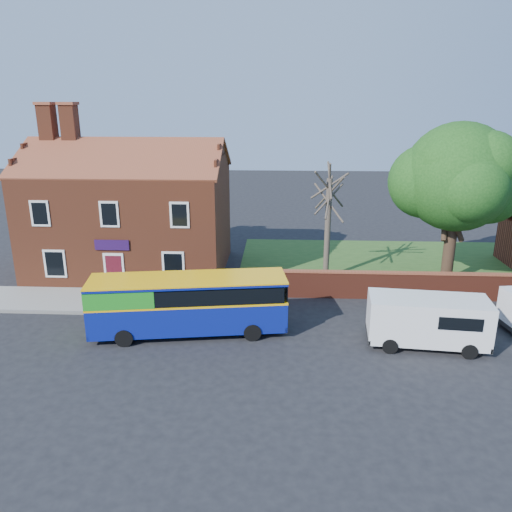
{
  "coord_description": "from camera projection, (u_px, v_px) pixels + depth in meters",
  "views": [
    {
      "loc": [
        2.66,
        -19.58,
        10.79
      ],
      "look_at": [
        1.42,
        5.0,
        3.04
      ],
      "focal_mm": 35.0,
      "sensor_mm": 36.0,
      "label": 1
    }
  ],
  "objects": [
    {
      "name": "grass_strip",
      "position": [
        432.0,
        266.0,
        33.77
      ],
      "size": [
        26.0,
        12.0,
        0.04
      ],
      "primitive_type": "cube",
      "color": "#426B28",
      "rests_on": "ground"
    },
    {
      "name": "shop_building",
      "position": [
        131.0,
        218.0,
        32.28
      ],
      "size": [
        12.3,
        8.13,
        10.5
      ],
      "color": "brown",
      "rests_on": "ground"
    },
    {
      "name": "large_tree",
      "position": [
        458.0,
        180.0,
        28.84
      ],
      "size": [
        7.92,
        6.26,
        9.66
      ],
      "color": "black",
      "rests_on": "ground"
    },
    {
      "name": "boundary_wall",
      "position": [
        465.0,
        286.0,
        27.82
      ],
      "size": [
        22.0,
        0.38,
        1.6
      ],
      "color": "maroon",
      "rests_on": "ground"
    },
    {
      "name": "bare_tree",
      "position": [
        328.0,
        224.0,
        30.43
      ],
      "size": [
        2.58,
        3.07,
        6.88
      ],
      "color": "#4C4238",
      "rests_on": "ground"
    },
    {
      "name": "bus",
      "position": [
        182.0,
        302.0,
        23.61
      ],
      "size": [
        9.46,
        3.67,
        2.81
      ],
      "rotation": [
        0.0,
        0.0,
        0.15
      ],
      "color": "navy",
      "rests_on": "ground"
    },
    {
      "name": "ground",
      "position": [
        218.0,
        355.0,
        22.02
      ],
      "size": [
        120.0,
        120.0,
        0.0
      ],
      "primitive_type": "plane",
      "color": "black",
      "rests_on": "ground"
    },
    {
      "name": "kerb",
      "position": [
        95.0,
        313.0,
        26.14
      ],
      "size": [
        18.0,
        0.15,
        0.14
      ],
      "primitive_type": "cube",
      "color": "slate",
      "rests_on": "ground"
    },
    {
      "name": "pavement",
      "position": [
        106.0,
        301.0,
        27.81
      ],
      "size": [
        18.0,
        3.5,
        0.12
      ],
      "primitive_type": "cube",
      "color": "gray",
      "rests_on": "ground"
    },
    {
      "name": "van_near",
      "position": [
        428.0,
        319.0,
        22.5
      ],
      "size": [
        5.43,
        2.59,
        2.31
      ],
      "rotation": [
        0.0,
        0.0,
        -0.1
      ],
      "color": "white",
      "rests_on": "ground"
    }
  ]
}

